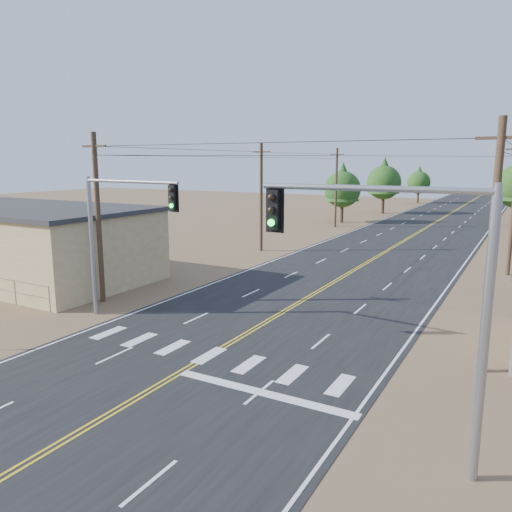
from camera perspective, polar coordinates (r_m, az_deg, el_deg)
The scene contains 12 objects.
ground at distance 16.98m, azimuth -21.78°, elevation -19.49°, with size 220.00×220.00×0.00m, color brown.
road at distance 41.53m, azimuth 12.06°, elevation -1.05°, with size 15.00×200.00×0.02m, color black.
building_left at distance 40.44m, azimuth -25.58°, elevation 1.39°, with size 20.00×10.00×5.00m, color #D8B97D.
utility_pole_left_near at distance 30.75m, azimuth -17.58°, elevation 4.24°, with size 1.80×0.30×10.00m.
utility_pole_left_mid at distance 46.72m, azimuth 0.60°, elevation 6.80°, with size 1.80×0.30×10.00m.
utility_pole_left_far at distance 64.96m, azimuth 9.14°, elevation 7.78°, with size 1.80×0.30×10.00m.
utility_pole_right_near at distance 21.22m, azimuth 25.32°, elevation 0.98°, with size 1.80×0.30×10.00m.
signal_mast_left at distance 26.80m, azimuth -15.91°, elevation 3.50°, with size 6.53×0.96×7.58m.
signal_mast_right at distance 13.85m, azimuth 17.52°, elevation -2.43°, with size 6.43×0.46×7.85m.
tree_left_near at distance 70.13m, azimuth 9.87°, elevation 7.94°, with size 4.98×4.98×8.30m.
tree_left_mid at distance 83.70m, azimuth 14.42°, elevation 8.52°, with size 5.45×5.45×9.08m.
tree_left_far at distance 106.88m, azimuth 18.12°, elevation 8.24°, with size 4.54×4.54×7.56m.
Camera 1 is at (11.79, -8.94, 8.34)m, focal length 35.00 mm.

